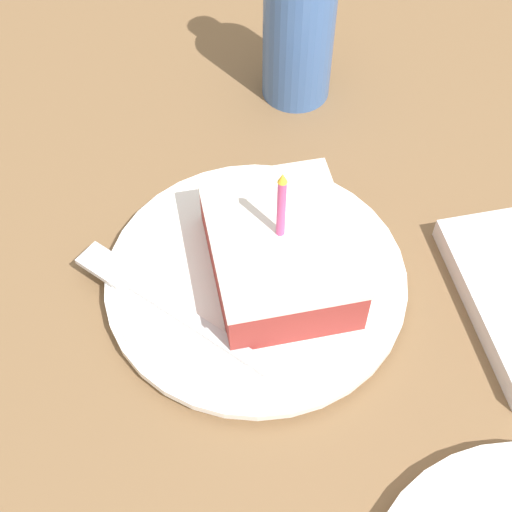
% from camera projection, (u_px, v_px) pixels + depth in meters
% --- Properties ---
extents(ground_plane, '(2.40, 2.40, 0.04)m').
position_uv_depth(ground_plane, '(277.00, 296.00, 0.61)').
color(ground_plane, brown).
rests_on(ground_plane, ground).
extents(plate, '(0.25, 0.25, 0.02)m').
position_uv_depth(plate, '(256.00, 279.00, 0.58)').
color(plate, white).
rests_on(plate, ground_plane).
extents(cake_slice, '(0.11, 0.14, 0.11)m').
position_uv_depth(cake_slice, '(280.00, 251.00, 0.56)').
color(cake_slice, '#99332D').
rests_on(cake_slice, plate).
extents(fork, '(0.14, 0.15, 0.00)m').
position_uv_depth(fork, '(159.00, 299.00, 0.56)').
color(fork, silver).
rests_on(fork, plate).
extents(bottle, '(0.07, 0.07, 0.20)m').
position_uv_depth(bottle, '(299.00, 23.00, 0.67)').
color(bottle, '#3F66A5').
rests_on(bottle, ground_plane).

